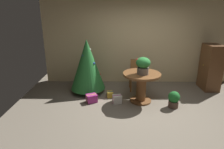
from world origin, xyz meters
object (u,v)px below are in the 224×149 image
at_px(gift_box_purple, 92,98).
at_px(gift_box_cream, 117,99).
at_px(round_dining_table, 141,83).
at_px(holiday_tree, 87,65).
at_px(potted_plant, 174,99).
at_px(wooden_cabinet, 211,67).
at_px(wooden_chair_far, 138,73).
at_px(gift_box_gold, 110,94).
at_px(flower_vase, 143,65).

xyz_separation_m(gift_box_purple, gift_box_cream, (0.66, -0.07, 0.01)).
relative_size(round_dining_table, holiday_tree, 0.62).
xyz_separation_m(gift_box_purple, potted_plant, (2.03, -0.27, 0.11)).
xyz_separation_m(holiday_tree, potted_plant, (2.20, -0.94, -0.60)).
bearing_deg(gift_box_cream, holiday_tree, 138.13).
distance_m(gift_box_cream, potted_plant, 1.39).
bearing_deg(wooden_cabinet, holiday_tree, -175.46).
distance_m(round_dining_table, holiday_tree, 1.60).
height_order(round_dining_table, wooden_cabinet, wooden_cabinet).
xyz_separation_m(gift_box_cream, potted_plant, (1.37, -0.20, 0.11)).
height_order(wooden_chair_far, gift_box_gold, wooden_chair_far).
xyz_separation_m(flower_vase, gift_box_gold, (-0.82, 0.32, -0.93)).
xyz_separation_m(flower_vase, wooden_cabinet, (2.14, 0.97, -0.34)).
bearing_deg(potted_plant, gift_box_gold, 159.72).
distance_m(flower_vase, holiday_tree, 1.62).
relative_size(holiday_tree, gift_box_gold, 7.24).
bearing_deg(round_dining_table, flower_vase, -84.75).
xyz_separation_m(gift_box_cream, gift_box_gold, (-0.20, 0.38, -0.03)).
bearing_deg(gift_box_gold, gift_box_purple, -146.10).
bearing_deg(gift_box_purple, round_dining_table, 2.64).
xyz_separation_m(gift_box_purple, gift_box_gold, (0.46, 0.31, -0.02)).
relative_size(round_dining_table, gift_box_purple, 2.90).
height_order(gift_box_cream, gift_box_gold, gift_box_cream).
bearing_deg(round_dining_table, gift_box_cream, -168.19).
xyz_separation_m(gift_box_gold, potted_plant, (1.57, -0.58, 0.14)).
bearing_deg(potted_plant, gift_box_purple, 172.48).
distance_m(gift_box_gold, wooden_cabinet, 3.09).
bearing_deg(flower_vase, holiday_tree, 154.66).
relative_size(wooden_chair_far, gift_box_cream, 3.59).
bearing_deg(holiday_tree, gift_box_purple, -75.60).
bearing_deg(wooden_chair_far, gift_box_cream, -122.16).
height_order(gift_box_cream, wooden_cabinet, wooden_cabinet).
bearing_deg(gift_box_purple, potted_plant, -7.52).
xyz_separation_m(wooden_chair_far, holiday_tree, (-1.45, -0.23, 0.31)).
height_order(flower_vase, gift_box_purple, flower_vase).
bearing_deg(round_dining_table, potted_plant, -23.40).
xyz_separation_m(flower_vase, gift_box_cream, (-0.62, -0.06, -0.89)).
height_order(gift_box_gold, wooden_cabinet, wooden_cabinet).
relative_size(gift_box_purple, gift_box_gold, 1.55).
bearing_deg(holiday_tree, wooden_chair_far, 9.09).
height_order(gift_box_purple, gift_box_gold, gift_box_purple).
distance_m(gift_box_cream, wooden_cabinet, 3.00).
bearing_deg(potted_plant, flower_vase, 161.13).
height_order(flower_vase, potted_plant, flower_vase).
bearing_deg(flower_vase, wooden_chair_far, 90.41).
height_order(round_dining_table, wooden_chair_far, wooden_chair_far).
distance_m(holiday_tree, potted_plant, 2.47).
bearing_deg(gift_box_cream, flower_vase, 5.30).
height_order(flower_vase, wooden_chair_far, flower_vase).
relative_size(wooden_chair_far, wooden_cabinet, 0.67).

